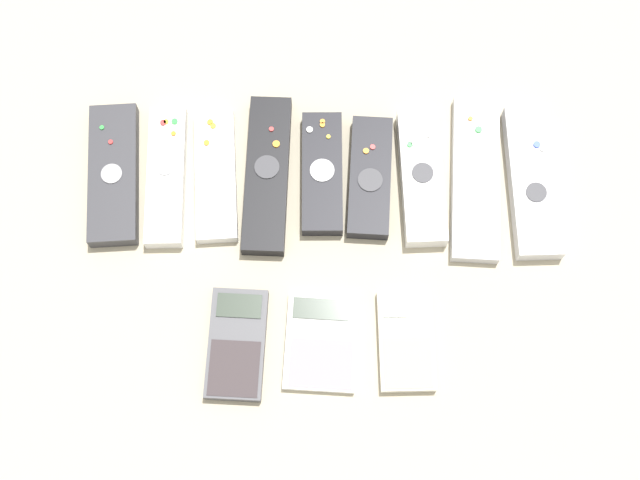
# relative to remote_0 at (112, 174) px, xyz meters

# --- Properties ---
(ground_plane) EXTENTS (3.00, 3.00, 0.00)m
(ground_plane) POSITION_rel_remote_0_xyz_m (0.26, -0.13, -0.01)
(ground_plane) COLOR #B2A88E
(remote_0) EXTENTS (0.07, 0.18, 0.02)m
(remote_0) POSITION_rel_remote_0_xyz_m (0.00, 0.00, 0.00)
(remote_0) COLOR #333338
(remote_0) RESTS_ON ground_plane
(remote_1) EXTENTS (0.05, 0.18, 0.02)m
(remote_1) POSITION_rel_remote_0_xyz_m (0.06, -0.00, -0.00)
(remote_1) COLOR white
(remote_1) RESTS_ON ground_plane
(remote_2) EXTENTS (0.06, 0.17, 0.02)m
(remote_2) POSITION_rel_remote_0_xyz_m (0.13, 0.00, -0.00)
(remote_2) COLOR white
(remote_2) RESTS_ON ground_plane
(remote_3) EXTENTS (0.06, 0.20, 0.02)m
(remote_3) POSITION_rel_remote_0_xyz_m (0.19, 0.00, -0.00)
(remote_3) COLOR black
(remote_3) RESTS_ON ground_plane
(remote_4) EXTENTS (0.05, 0.16, 0.02)m
(remote_4) POSITION_rel_remote_0_xyz_m (0.25, 0.00, -0.00)
(remote_4) COLOR black
(remote_4) RESTS_ON ground_plane
(remote_5) EXTENTS (0.06, 0.16, 0.02)m
(remote_5) POSITION_rel_remote_0_xyz_m (0.31, -0.00, -0.00)
(remote_5) COLOR black
(remote_5) RESTS_ON ground_plane
(remote_6) EXTENTS (0.06, 0.17, 0.03)m
(remote_6) POSITION_rel_remote_0_xyz_m (0.38, -0.00, 0.00)
(remote_6) COLOR white
(remote_6) RESTS_ON ground_plane
(remote_7) EXTENTS (0.07, 0.22, 0.02)m
(remote_7) POSITION_rel_remote_0_xyz_m (0.44, -0.00, -0.00)
(remote_7) COLOR #B7B7BC
(remote_7) RESTS_ON ground_plane
(remote_8) EXTENTS (0.06, 0.20, 0.03)m
(remote_8) POSITION_rel_remote_0_xyz_m (0.51, -0.01, 0.00)
(remote_8) COLOR silver
(remote_8) RESTS_ON ground_plane
(calculator_0) EXTENTS (0.07, 0.13, 0.02)m
(calculator_0) POSITION_rel_remote_0_xyz_m (0.16, -0.21, -0.00)
(calculator_0) COLOR #4C4C51
(calculator_0) RESTS_ON ground_plane
(calculator_1) EXTENTS (0.09, 0.12, 0.01)m
(calculator_1) POSITION_rel_remote_0_xyz_m (0.26, -0.21, -0.01)
(calculator_1) COLOR silver
(calculator_1) RESTS_ON ground_plane
(calculator_2) EXTENTS (0.07, 0.12, 0.02)m
(calculator_2) POSITION_rel_remote_0_xyz_m (0.35, -0.20, -0.00)
(calculator_2) COLOR beige
(calculator_2) RESTS_ON ground_plane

